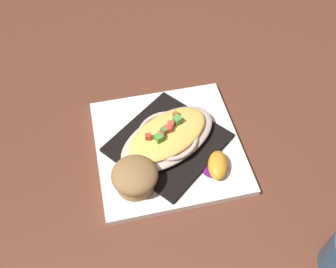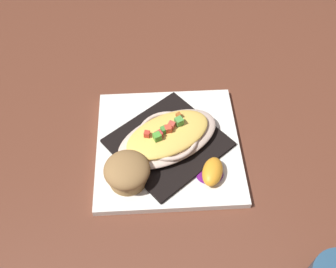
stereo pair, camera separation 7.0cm
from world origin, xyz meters
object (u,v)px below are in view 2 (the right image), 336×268
(muffin, at_px, (127,172))
(orange_garnish, at_px, (212,172))
(square_plate, at_px, (168,146))
(gratin_dish, at_px, (168,136))

(muffin, height_order, orange_garnish, muffin)
(square_plate, bearing_deg, orange_garnish, 121.81)
(gratin_dish, xyz_separation_m, orange_garnish, (-0.05, 0.09, -0.01))
(square_plate, bearing_deg, gratin_dish, -7.65)
(square_plate, xyz_separation_m, gratin_dish, (0.00, -0.00, 0.03))
(gratin_dish, relative_size, muffin, 2.77)
(muffin, bearing_deg, orange_garnish, 167.05)
(square_plate, height_order, orange_garnish, orange_garnish)
(orange_garnish, bearing_deg, muffin, -12.95)
(gratin_dish, relative_size, orange_garnish, 3.21)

